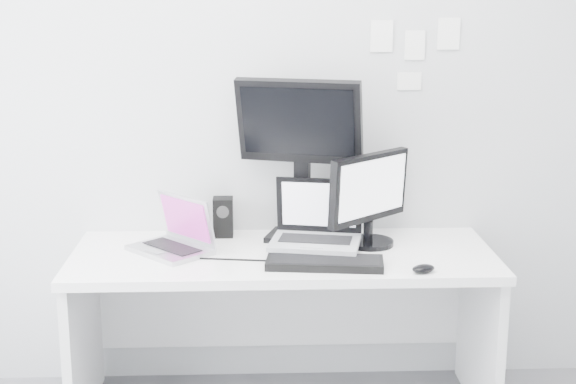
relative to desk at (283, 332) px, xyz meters
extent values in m
plane|color=#BBBDC0|center=(0.00, 0.35, 0.99)|extent=(3.60, 0.00, 3.60)
cube|color=white|center=(0.00, 0.00, 0.00)|extent=(1.80, 0.70, 0.73)
cube|color=#A7A6AB|center=(-0.48, 0.02, 0.49)|extent=(0.41, 0.41, 0.25)
cube|color=black|center=(-0.26, 0.26, 0.45)|extent=(0.12, 0.12, 0.18)
cube|color=#A8AAAF|center=(0.14, 0.00, 0.52)|extent=(0.42, 0.36, 0.31)
cube|color=black|center=(0.08, 0.19, 0.74)|extent=(0.58, 0.35, 0.74)
cube|color=black|center=(0.38, 0.09, 0.58)|extent=(0.48, 0.46, 0.42)
cube|color=black|center=(0.16, -0.19, 0.38)|extent=(0.49, 0.22, 0.03)
ellipsoid|color=black|center=(0.55, -0.28, 0.38)|extent=(0.12, 0.10, 0.03)
cube|color=white|center=(0.45, 0.34, 1.26)|extent=(0.10, 0.00, 0.14)
cube|color=white|center=(0.60, 0.34, 1.22)|extent=(0.09, 0.00, 0.13)
cube|color=white|center=(0.75, 0.34, 1.26)|extent=(0.10, 0.00, 0.14)
cube|color=white|center=(0.58, 0.34, 1.05)|extent=(0.11, 0.00, 0.08)
camera|label=1|loc=(-0.11, -3.38, 1.45)|focal=51.89mm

